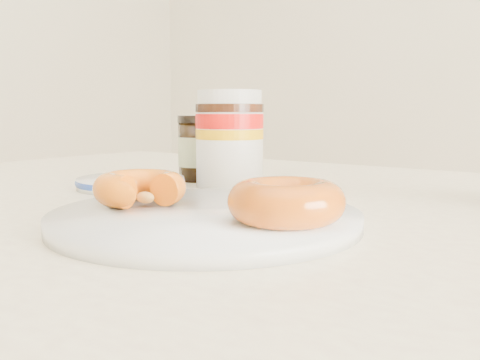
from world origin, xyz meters
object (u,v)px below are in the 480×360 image
Objects in this scene: blue_rim_saucer at (131,182)px; plate at (206,218)px; donut_whole at (286,201)px; dark_jar at (198,149)px; nutella_jar at (230,135)px; donut_bitten at (140,188)px; dining_table at (278,282)px.

plate is at bearing -27.40° from blue_rim_saucer.
dark_jar is at bearing 141.80° from donut_whole.
nutella_jar is at bearing 123.01° from plate.
plate is at bearing -47.74° from dark_jar.
blue_rim_saucer is at bearing -99.86° from dark_jar.
nutella_jar is at bearing 94.90° from donut_bitten.
nutella_jar is at bearing 45.15° from blue_rim_saucer.
donut_bitten is 0.68× the size of nutella_jar.
dark_jar is at bearing 80.14° from blue_rim_saucer.
nutella_jar reaches higher than blue_rim_saucer.
dark_jar is 0.12m from blue_rim_saucer.
plate is 2.92× the size of donut_whole.
dining_table is 15.09× the size of dark_jar.
nutella_jar is (-0.13, 0.09, 0.15)m from dining_table.
nutella_jar is (-0.06, 0.22, 0.04)m from donut_bitten.
plate is 0.26m from nutella_jar.
donut_bitten is 0.93× the size of donut_whole.
donut_bitten is at bearing -39.34° from blue_rim_saucer.
donut_whole is at bearing -55.41° from dining_table.
nutella_jar reaches higher than dark_jar.
plate is 1.92× the size of blue_rim_saucer.
dining_table is 11.11× the size of nutella_jar.
donut_whole is (0.15, 0.01, 0.00)m from donut_bitten.
dark_jar is (-0.21, 0.11, 0.13)m from dining_table.
donut_whole is 0.73× the size of nutella_jar.
dark_jar is (-0.07, 0.02, -0.02)m from nutella_jar.
donut_bitten is 0.23m from nutella_jar.
nutella_jar reaches higher than donut_bitten.
donut_bitten is (-0.07, -0.01, 0.02)m from plate.
donut_whole is at bearing -38.20° from dark_jar.
plate and blue_rim_saucer have the same top height.
dining_table is 0.18m from donut_whole.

